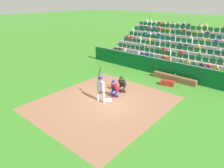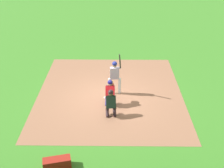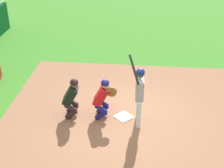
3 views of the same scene
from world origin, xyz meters
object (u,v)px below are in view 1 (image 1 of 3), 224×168
at_px(home_plate_umpire, 122,83).
at_px(batter_at_plate, 101,86).
at_px(catcher_crouching, 114,87).
at_px(dugout_bench, 174,78).
at_px(water_bottle_on_bench, 175,74).
at_px(home_plate_marker, 108,100).
at_px(equipment_duffel_bag, 167,83).

bearing_deg(home_plate_umpire, batter_at_plate, 85.15).
height_order(catcher_crouching, home_plate_umpire, catcher_crouching).
xyz_separation_m(dugout_bench, water_bottle_on_bench, (-0.01, -0.04, 0.32)).
height_order(batter_at_plate, dugout_bench, batter_at_plate).
relative_size(batter_at_plate, water_bottle_on_bench, 11.17).
bearing_deg(water_bottle_on_bench, catcher_crouching, 71.35).
relative_size(home_plate_marker, equipment_duffel_bag, 0.46).
bearing_deg(equipment_duffel_bag, catcher_crouching, 52.96).
distance_m(catcher_crouching, equipment_duffel_bag, 4.53).
xyz_separation_m(home_plate_marker, catcher_crouching, (0.04, -0.61, 0.69)).
xyz_separation_m(catcher_crouching, water_bottle_on_bench, (-1.80, -5.35, -0.17)).
xyz_separation_m(home_plate_umpire, water_bottle_on_bench, (-1.84, -4.45, -0.15)).
bearing_deg(home_plate_umpire, catcher_crouching, 92.44).
distance_m(batter_at_plate, dugout_bench, 6.71).
xyz_separation_m(home_plate_umpire, dugout_bench, (-1.83, -4.41, -0.47)).
height_order(batter_at_plate, equipment_duffel_bag, batter_at_plate).
relative_size(home_plate_marker, home_plate_umpire, 0.35).
relative_size(home_plate_umpire, water_bottle_on_bench, 6.28).
distance_m(home_plate_umpire, dugout_bench, 4.79).
bearing_deg(home_plate_umpire, water_bottle_on_bench, -112.52).
height_order(home_plate_marker, water_bottle_on_bench, water_bottle_on_bench).
relative_size(home_plate_marker, batter_at_plate, 0.20).
xyz_separation_m(batter_at_plate, home_plate_umpire, (-0.16, -1.94, -0.40)).
relative_size(home_plate_umpire, dugout_bench, 0.36).
relative_size(dugout_bench, equipment_duffel_bag, 3.65).
bearing_deg(dugout_bench, water_bottle_on_bench, -105.67).
xyz_separation_m(home_plate_marker, home_plate_umpire, (0.07, -1.51, 0.67)).
distance_m(home_plate_umpire, equipment_duffel_bag, 3.74).
bearing_deg(dugout_bench, home_plate_umpire, 67.42).
distance_m(dugout_bench, water_bottle_on_bench, 0.32).
distance_m(dugout_bench, equipment_duffel_bag, 1.18).
bearing_deg(water_bottle_on_bench, equipment_duffel_bag, 89.58).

